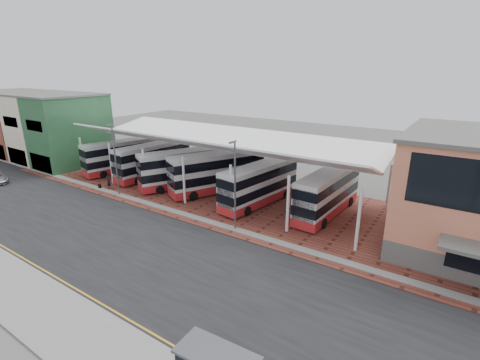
{
  "coord_description": "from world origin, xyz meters",
  "views": [
    {
      "loc": [
        18.02,
        -16.81,
        13.75
      ],
      "look_at": [
        0.39,
        9.47,
        3.53
      ],
      "focal_mm": 26.0,
      "sensor_mm": 36.0,
      "label": 1
    }
  ],
  "objects_px": {
    "bus_2": "(184,169)",
    "bus_4": "(259,184)",
    "bus_3": "(217,173)",
    "bus_5": "(328,193)",
    "pedestrian": "(109,182)",
    "bus_0": "(122,156)",
    "bus_1": "(153,161)"
  },
  "relations": [
    {
      "from": "bus_1",
      "to": "bus_0",
      "type": "bearing_deg",
      "value": -167.53
    },
    {
      "from": "bus_1",
      "to": "bus_5",
      "type": "xyz_separation_m",
      "value": [
        23.34,
        0.9,
        -0.05
      ]
    },
    {
      "from": "bus_0",
      "to": "bus_2",
      "type": "height_order",
      "value": "bus_2"
    },
    {
      "from": "bus_5",
      "to": "pedestrian",
      "type": "xyz_separation_m",
      "value": [
        -24.17,
        -7.24,
        -1.34
      ]
    },
    {
      "from": "bus_2",
      "to": "bus_5",
      "type": "height_order",
      "value": "bus_2"
    },
    {
      "from": "bus_3",
      "to": "bus_5",
      "type": "bearing_deg",
      "value": 30.18
    },
    {
      "from": "bus_1",
      "to": "bus_4",
      "type": "distance_m",
      "value": 16.45
    },
    {
      "from": "bus_2",
      "to": "pedestrian",
      "type": "bearing_deg",
      "value": -112.8
    },
    {
      "from": "bus_1",
      "to": "bus_3",
      "type": "relative_size",
      "value": 0.97
    },
    {
      "from": "pedestrian",
      "to": "bus_0",
      "type": "bearing_deg",
      "value": 22.07
    },
    {
      "from": "pedestrian",
      "to": "bus_4",
      "type": "bearing_deg",
      "value": -87.88
    },
    {
      "from": "bus_0",
      "to": "bus_3",
      "type": "relative_size",
      "value": 0.96
    },
    {
      "from": "bus_0",
      "to": "bus_1",
      "type": "bearing_deg",
      "value": 19.96
    },
    {
      "from": "bus_1",
      "to": "pedestrian",
      "type": "distance_m",
      "value": 6.54
    },
    {
      "from": "bus_3",
      "to": "bus_4",
      "type": "relative_size",
      "value": 1.05
    },
    {
      "from": "bus_5",
      "to": "pedestrian",
      "type": "bearing_deg",
      "value": -160.29
    },
    {
      "from": "bus_3",
      "to": "bus_5",
      "type": "xyz_separation_m",
      "value": [
        12.83,
        0.86,
        -0.15
      ]
    },
    {
      "from": "bus_5",
      "to": "bus_4",
      "type": "bearing_deg",
      "value": -165.65
    },
    {
      "from": "bus_4",
      "to": "pedestrian",
      "type": "xyz_separation_m",
      "value": [
        -17.27,
        -5.86,
        -1.31
      ]
    },
    {
      "from": "bus_2",
      "to": "bus_4",
      "type": "xyz_separation_m",
      "value": [
        10.36,
        0.21,
        -0.08
      ]
    },
    {
      "from": "bus_0",
      "to": "bus_4",
      "type": "relative_size",
      "value": 1.02
    },
    {
      "from": "bus_0",
      "to": "bus_2",
      "type": "relative_size",
      "value": 1.01
    },
    {
      "from": "bus_1",
      "to": "bus_3",
      "type": "bearing_deg",
      "value": 5.83
    },
    {
      "from": "bus_3",
      "to": "bus_2",
      "type": "bearing_deg",
      "value": -144.24
    },
    {
      "from": "bus_1",
      "to": "bus_3",
      "type": "height_order",
      "value": "bus_3"
    },
    {
      "from": "bus_3",
      "to": "pedestrian",
      "type": "xyz_separation_m",
      "value": [
        -11.35,
        -6.38,
        -1.48
      ]
    },
    {
      "from": "bus_3",
      "to": "bus_4",
      "type": "height_order",
      "value": "bus_3"
    },
    {
      "from": "bus_1",
      "to": "bus_2",
      "type": "distance_m",
      "value": 6.12
    },
    {
      "from": "bus_1",
      "to": "bus_5",
      "type": "distance_m",
      "value": 23.36
    },
    {
      "from": "bus_2",
      "to": "bus_4",
      "type": "relative_size",
      "value": 1.01
    },
    {
      "from": "bus_1",
      "to": "pedestrian",
      "type": "xyz_separation_m",
      "value": [
        -0.83,
        -6.34,
        -1.38
      ]
    },
    {
      "from": "bus_0",
      "to": "bus_1",
      "type": "height_order",
      "value": "bus_1"
    }
  ]
}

